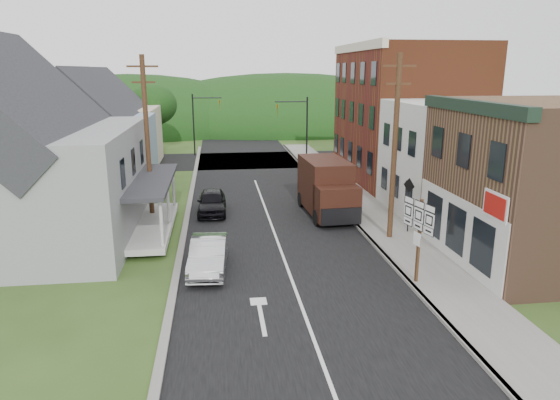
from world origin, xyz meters
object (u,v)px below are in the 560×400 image
object	(u,v)px
route_sign_cluster	(419,229)
warning_sign	(409,198)
silver_sedan	(209,255)
delivery_van	(327,188)
dark_sedan	(212,202)

from	to	relation	value
route_sign_cluster	warning_sign	bearing A→B (deg)	58.96
silver_sedan	delivery_van	size ratio (longest dim) A/B	0.72
delivery_van	warning_sign	size ratio (longest dim) A/B	2.06
route_sign_cluster	warning_sign	world-z (taller)	route_sign_cluster
dark_sedan	delivery_van	distance (m)	6.79
dark_sedan	silver_sedan	bearing A→B (deg)	-89.57
warning_sign	dark_sedan	bearing A→B (deg)	130.42
dark_sedan	warning_sign	size ratio (longest dim) A/B	1.44
dark_sedan	route_sign_cluster	world-z (taller)	route_sign_cluster
delivery_van	route_sign_cluster	distance (m)	10.19
silver_sedan	delivery_van	xyz separation A→B (m)	(6.73, 7.57, 0.92)
silver_sedan	dark_sedan	bearing A→B (deg)	93.40
silver_sedan	delivery_van	world-z (taller)	delivery_van
silver_sedan	warning_sign	bearing A→B (deg)	23.47
silver_sedan	dark_sedan	xyz separation A→B (m)	(0.10, 8.72, -0.00)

